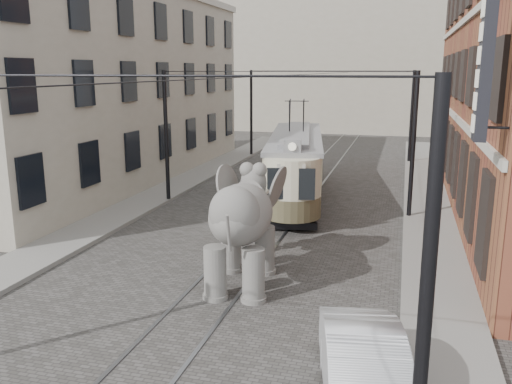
% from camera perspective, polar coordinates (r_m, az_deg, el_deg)
% --- Properties ---
extents(ground, '(120.00, 120.00, 0.00)m').
position_cam_1_polar(ground, '(18.01, -0.94, -6.65)').
color(ground, '#474441').
extents(tram_rails, '(1.54, 80.00, 0.02)m').
position_cam_1_polar(tram_rails, '(18.00, -0.94, -6.61)').
color(tram_rails, slate).
rests_on(tram_rails, ground).
extents(sidewalk_right, '(2.00, 60.00, 0.15)m').
position_cam_1_polar(sidewalk_right, '(17.36, 18.60, -7.85)').
color(sidewalk_right, slate).
rests_on(sidewalk_right, ground).
extents(sidewalk_left, '(2.00, 60.00, 0.15)m').
position_cam_1_polar(sidewalk_left, '(20.70, -18.53, -4.49)').
color(sidewalk_left, slate).
rests_on(sidewalk_left, ground).
extents(stucco_building, '(7.00, 24.00, 10.00)m').
position_cam_1_polar(stucco_building, '(30.68, -15.80, 10.52)').
color(stucco_building, gray).
rests_on(stucco_building, ground).
extents(distant_block, '(28.00, 10.00, 14.00)m').
position_cam_1_polar(distant_block, '(56.48, 10.95, 13.67)').
color(distant_block, gray).
rests_on(distant_block, ground).
extents(catenary, '(11.00, 30.20, 6.00)m').
position_cam_1_polar(catenary, '(22.06, 2.22, 5.01)').
color(catenary, black).
rests_on(catenary, ground).
extents(tram, '(4.37, 11.93, 4.64)m').
position_cam_1_polar(tram, '(25.59, 4.29, 4.54)').
color(tram, beige).
rests_on(tram, ground).
extents(elephant, '(3.49, 5.59, 3.25)m').
position_cam_1_polar(elephant, '(15.04, -1.59, -4.12)').
color(elephant, '#66635F').
rests_on(elephant, ground).
extents(parked_car, '(2.32, 4.42, 1.39)m').
position_cam_1_polar(parked_car, '(10.39, 11.56, -18.25)').
color(parked_car, '#B4B5B9').
rests_on(parked_car, ground).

